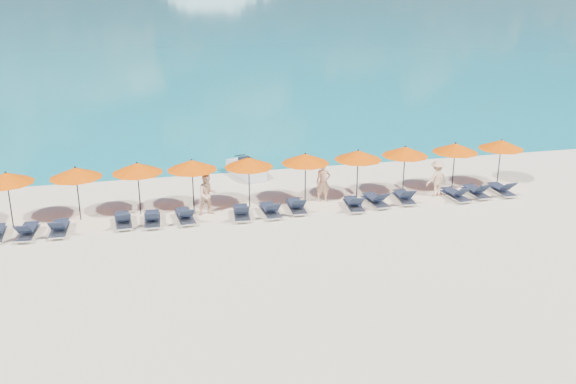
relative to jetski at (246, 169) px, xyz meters
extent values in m
plane|color=beige|center=(0.65, -9.24, -0.38)|extent=(1400.00, 1400.00, 0.00)
cube|color=silver|center=(-0.01, 0.03, -0.06)|extent=(1.68, 2.76, 0.59)
cube|color=black|center=(0.05, -0.18, 0.38)|extent=(0.83, 1.19, 0.38)
cylinder|color=black|center=(-0.19, 0.65, 0.54)|extent=(0.59, 0.23, 0.06)
imported|color=#DBA57F|center=(2.67, -4.40, 0.51)|extent=(0.67, 0.45, 1.78)
imported|color=#DBA57F|center=(-2.44, -4.91, 0.50)|extent=(0.92, 0.60, 1.76)
imported|color=#DBA57F|center=(7.85, -4.88, 0.45)|extent=(1.16, 0.72, 1.66)
cylinder|color=black|center=(-10.18, -4.38, 0.72)|extent=(0.05, 0.05, 2.20)
cone|color=#DC4A00|center=(-10.18, -4.38, 1.64)|extent=(2.10, 2.10, 0.42)
sphere|color=black|center=(-10.18, -4.38, 1.86)|extent=(0.08, 0.08, 0.08)
cylinder|color=black|center=(-7.60, -4.27, 0.72)|extent=(0.05, 0.05, 2.20)
cone|color=#DC4A00|center=(-7.60, -4.27, 1.64)|extent=(2.10, 2.10, 0.42)
sphere|color=black|center=(-7.60, -4.27, 1.86)|extent=(0.08, 0.08, 0.08)
cylinder|color=black|center=(-5.20, -4.18, 0.72)|extent=(0.05, 0.05, 2.20)
cone|color=#DC4A00|center=(-5.20, -4.18, 1.64)|extent=(2.10, 2.10, 0.42)
sphere|color=black|center=(-5.20, -4.18, 1.86)|extent=(0.08, 0.08, 0.08)
cylinder|color=black|center=(-2.98, -4.26, 0.72)|extent=(0.05, 0.05, 2.20)
cone|color=#DC4A00|center=(-2.98, -4.26, 1.64)|extent=(2.10, 2.10, 0.42)
sphere|color=black|center=(-2.98, -4.26, 1.86)|extent=(0.08, 0.08, 0.08)
cylinder|color=black|center=(-0.62, -4.42, 0.72)|extent=(0.05, 0.05, 2.20)
cone|color=#DC4A00|center=(-0.62, -4.42, 1.64)|extent=(2.10, 2.10, 0.42)
sphere|color=black|center=(-0.62, -4.42, 1.86)|extent=(0.08, 0.08, 0.08)
cylinder|color=black|center=(1.86, -4.41, 0.72)|extent=(0.05, 0.05, 2.20)
cone|color=#DC4A00|center=(1.86, -4.41, 1.64)|extent=(2.10, 2.10, 0.42)
sphere|color=black|center=(1.86, -4.41, 1.86)|extent=(0.08, 0.08, 0.08)
cylinder|color=black|center=(4.24, -4.41, 0.72)|extent=(0.05, 0.05, 2.20)
cone|color=#DC4A00|center=(4.24, -4.41, 1.64)|extent=(2.10, 2.10, 0.42)
sphere|color=black|center=(4.24, -4.41, 1.86)|extent=(0.08, 0.08, 0.08)
cylinder|color=black|center=(6.50, -4.29, 0.72)|extent=(0.05, 0.05, 2.20)
cone|color=#DC4A00|center=(6.50, -4.29, 1.64)|extent=(2.10, 2.10, 0.42)
sphere|color=black|center=(6.50, -4.29, 1.86)|extent=(0.08, 0.08, 0.08)
cylinder|color=black|center=(8.96, -4.26, 0.72)|extent=(0.05, 0.05, 2.20)
cone|color=#DC4A00|center=(8.96, -4.26, 1.64)|extent=(2.10, 2.10, 0.42)
sphere|color=black|center=(8.96, -4.26, 1.86)|extent=(0.08, 0.08, 0.08)
cylinder|color=black|center=(11.33, -4.20, 0.72)|extent=(0.05, 0.05, 2.20)
cone|color=#DC4A00|center=(11.33, -4.20, 1.64)|extent=(2.10, 2.10, 0.42)
sphere|color=black|center=(11.33, -4.20, 1.86)|extent=(0.08, 0.08, 0.08)
cube|color=silver|center=(-9.45, -5.67, -0.24)|extent=(0.78, 1.75, 0.06)
cube|color=#182033|center=(-9.43, -5.42, -0.08)|extent=(0.65, 1.15, 0.04)
cube|color=#182033|center=(-9.50, -6.22, 0.17)|extent=(0.60, 0.59, 0.43)
cube|color=silver|center=(-8.29, -5.60, -0.24)|extent=(0.69, 1.72, 0.06)
cube|color=#182033|center=(-8.28, -5.35, -0.08)|extent=(0.60, 1.12, 0.04)
cube|color=#182033|center=(-8.31, -6.15, 0.17)|extent=(0.57, 0.56, 0.43)
cube|color=silver|center=(-5.89, -5.30, -0.24)|extent=(0.75, 1.74, 0.06)
cube|color=#182033|center=(-5.91, -5.05, -0.08)|extent=(0.63, 1.14, 0.04)
cube|color=#182033|center=(-5.85, -5.85, 0.17)|extent=(0.59, 0.58, 0.43)
cube|color=silver|center=(-4.76, -5.42, -0.24)|extent=(0.68, 1.72, 0.06)
cube|color=#182033|center=(-4.75, -5.17, -0.08)|extent=(0.59, 1.12, 0.04)
cube|color=#182033|center=(-4.78, -5.97, 0.17)|extent=(0.57, 0.56, 0.43)
cube|color=silver|center=(-3.45, -5.40, -0.24)|extent=(0.77, 1.75, 0.06)
cube|color=#182033|center=(-3.47, -5.15, -0.08)|extent=(0.65, 1.14, 0.04)
cube|color=#182033|center=(-3.40, -5.95, 0.17)|extent=(0.60, 0.58, 0.43)
cube|color=silver|center=(-1.15, -5.54, -0.24)|extent=(0.79, 1.75, 0.06)
cube|color=#182033|center=(-1.13, -5.29, -0.08)|extent=(0.66, 1.15, 0.04)
cube|color=#182033|center=(-1.21, -6.09, 0.17)|extent=(0.60, 0.59, 0.43)
cube|color=silver|center=(0.05, -5.54, -0.24)|extent=(0.71, 1.73, 0.06)
cube|color=#182033|center=(0.04, -5.29, -0.08)|extent=(0.61, 1.13, 0.04)
cube|color=#182033|center=(0.08, -6.09, 0.17)|extent=(0.58, 0.56, 0.43)
cube|color=silver|center=(1.23, -5.32, -0.24)|extent=(0.69, 1.72, 0.06)
cube|color=#182033|center=(1.24, -5.07, -0.08)|extent=(0.59, 1.12, 0.04)
cube|color=#182033|center=(1.21, -5.87, 0.17)|extent=(0.57, 0.56, 0.43)
cube|color=silver|center=(3.68, -5.63, -0.24)|extent=(0.78, 1.75, 0.06)
cube|color=#182033|center=(3.71, -5.38, -0.08)|extent=(0.65, 1.15, 0.04)
cube|color=#182033|center=(3.63, -6.18, 0.17)|extent=(0.60, 0.59, 0.43)
cube|color=silver|center=(4.77, -5.38, -0.24)|extent=(0.79, 1.75, 0.06)
cube|color=#182033|center=(4.74, -5.13, -0.08)|extent=(0.66, 1.15, 0.04)
cube|color=#182033|center=(4.82, -5.93, 0.17)|extent=(0.60, 0.59, 0.43)
cube|color=silver|center=(6.14, -5.28, -0.24)|extent=(0.77, 1.75, 0.06)
cube|color=#182033|center=(6.16, -5.03, -0.08)|extent=(0.64, 1.14, 0.04)
cube|color=#182033|center=(6.09, -5.83, 0.17)|extent=(0.59, 0.58, 0.43)
cube|color=silver|center=(8.50, -5.49, -0.24)|extent=(0.79, 1.75, 0.06)
cube|color=#182033|center=(8.48, -5.24, -0.08)|extent=(0.66, 1.15, 0.04)
cube|color=#182033|center=(8.56, -6.04, 0.17)|extent=(0.60, 0.59, 0.43)
cube|color=silver|center=(9.61, -5.32, -0.24)|extent=(0.65, 1.71, 0.06)
cube|color=#182033|center=(9.60, -5.07, -0.08)|extent=(0.57, 1.11, 0.04)
cube|color=#182033|center=(9.62, -5.87, 0.17)|extent=(0.56, 0.55, 0.43)
cube|color=silver|center=(10.87, -5.31, -0.24)|extent=(0.65, 1.71, 0.06)
cube|color=#182033|center=(10.87, -5.06, -0.08)|extent=(0.57, 1.11, 0.04)
cube|color=#182033|center=(10.88, -5.86, 0.17)|extent=(0.56, 0.55, 0.43)
camera|label=1|loc=(-4.97, -30.01, 9.19)|focal=40.00mm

